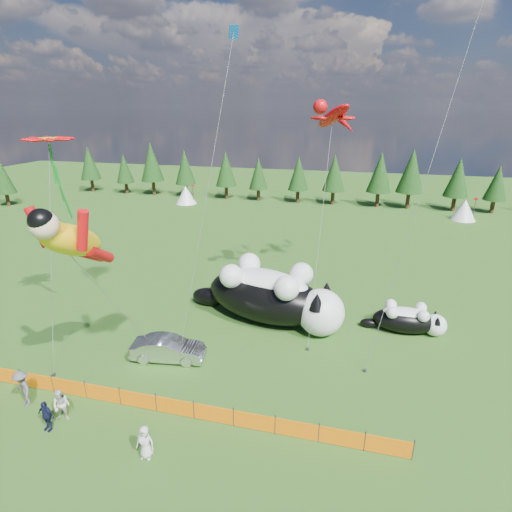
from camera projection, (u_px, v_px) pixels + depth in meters
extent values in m
plane|color=#123309|center=(198.00, 377.00, 22.40)|extent=(160.00, 160.00, 0.00)
cylinder|color=#262626|center=(21.00, 378.00, 21.53)|extent=(0.06, 0.06, 1.10)
cylinder|color=#262626|center=(53.00, 383.00, 21.07)|extent=(0.06, 0.06, 1.10)
cylinder|color=#262626|center=(86.00, 389.00, 20.62)|extent=(0.06, 0.06, 1.10)
cylinder|color=#262626|center=(120.00, 396.00, 20.16)|extent=(0.06, 0.06, 1.10)
cylinder|color=#262626|center=(156.00, 403.00, 19.71)|extent=(0.06, 0.06, 1.10)
cylinder|color=#262626|center=(194.00, 410.00, 19.25)|extent=(0.06, 0.06, 1.10)
cylinder|color=#262626|center=(234.00, 417.00, 18.80)|extent=(0.06, 0.06, 1.10)
cylinder|color=#262626|center=(275.00, 425.00, 18.34)|extent=(0.06, 0.06, 1.10)
cylinder|color=#262626|center=(319.00, 433.00, 17.88)|extent=(0.06, 0.06, 1.10)
cylinder|color=#262626|center=(365.00, 441.00, 17.43)|extent=(0.06, 0.06, 1.10)
cylinder|color=#262626|center=(413.00, 450.00, 16.97)|extent=(0.06, 0.06, 1.10)
cube|color=orange|center=(6.00, 375.00, 21.77)|extent=(2.00, 0.04, 0.90)
cube|color=orange|center=(37.00, 381.00, 21.32)|extent=(2.00, 0.04, 0.90)
cube|color=orange|center=(69.00, 387.00, 20.86)|extent=(2.00, 0.04, 0.90)
cube|color=orange|center=(103.00, 393.00, 20.41)|extent=(2.00, 0.04, 0.90)
cube|color=orange|center=(138.00, 400.00, 19.95)|extent=(2.00, 0.04, 0.90)
cube|color=orange|center=(175.00, 407.00, 19.50)|extent=(2.00, 0.04, 0.90)
cube|color=orange|center=(214.00, 414.00, 19.04)|extent=(2.00, 0.04, 0.90)
cube|color=orange|center=(254.00, 422.00, 18.59)|extent=(2.00, 0.04, 0.90)
cube|color=orange|center=(297.00, 429.00, 18.13)|extent=(2.00, 0.04, 0.90)
cube|color=orange|center=(341.00, 438.00, 17.67)|extent=(2.00, 0.04, 0.90)
cube|color=orange|center=(389.00, 446.00, 17.22)|extent=(2.00, 0.04, 0.90)
ellipsoid|color=black|center=(265.00, 297.00, 28.00)|extent=(9.54, 6.09, 3.52)
ellipsoid|color=white|center=(265.00, 285.00, 27.69)|extent=(7.17, 4.44, 2.15)
sphere|color=white|center=(321.00, 312.00, 26.27)|extent=(3.13, 3.13, 3.13)
sphere|color=#FB6181|center=(340.00, 317.00, 25.69)|extent=(0.44, 0.44, 0.44)
ellipsoid|color=black|center=(210.00, 297.00, 30.43)|extent=(2.99, 1.98, 1.37)
cone|color=black|center=(317.00, 301.00, 25.05)|extent=(1.10, 1.10, 1.10)
cone|color=black|center=(327.00, 290.00, 26.61)|extent=(1.10, 1.10, 1.10)
sphere|color=white|center=(301.00, 274.00, 27.53)|extent=(1.64, 1.64, 1.64)
sphere|color=white|center=(286.00, 288.00, 25.42)|extent=(1.64, 1.64, 1.64)
sphere|color=white|center=(249.00, 264.00, 29.33)|extent=(1.64, 1.64, 1.64)
sphere|color=white|center=(231.00, 276.00, 27.22)|extent=(1.64, 1.64, 1.64)
ellipsoid|color=black|center=(404.00, 320.00, 26.74)|extent=(4.15, 1.97, 1.65)
ellipsoid|color=white|center=(405.00, 315.00, 26.59)|extent=(3.14, 1.41, 1.01)
sphere|color=white|center=(435.00, 325.00, 26.35)|extent=(1.47, 1.47, 1.47)
sphere|color=#FB6181|center=(445.00, 326.00, 26.21)|extent=(0.21, 0.21, 0.21)
ellipsoid|color=black|center=(370.00, 323.00, 27.40)|extent=(1.29, 0.65, 0.64)
cone|color=black|center=(438.00, 321.00, 25.74)|extent=(0.51, 0.51, 0.51)
cone|color=black|center=(435.00, 314.00, 26.54)|extent=(0.51, 0.51, 0.51)
sphere|color=white|center=(421.00, 308.00, 26.79)|extent=(0.77, 0.77, 0.77)
sphere|color=white|center=(424.00, 316.00, 25.70)|extent=(0.77, 0.77, 0.77)
sphere|color=white|center=(391.00, 305.00, 27.21)|extent=(0.77, 0.77, 0.77)
sphere|color=white|center=(392.00, 313.00, 26.12)|extent=(0.77, 0.77, 0.77)
imported|color=silver|center=(168.00, 349.00, 23.79)|extent=(4.55, 2.16, 1.44)
imported|color=silver|center=(61.00, 405.00, 19.09)|extent=(0.91, 0.67, 1.69)
imported|color=#131736|center=(46.00, 416.00, 18.54)|extent=(0.98, 0.59, 1.58)
imported|color=#4F4F54|center=(23.00, 388.00, 20.03)|extent=(1.44, 1.20, 1.98)
imported|color=silver|center=(145.00, 442.00, 17.04)|extent=(0.84, 0.59, 1.62)
cylinder|color=#595959|center=(120.00, 302.00, 21.74)|extent=(0.03, 0.03, 9.32)
cube|color=#262626|center=(156.00, 349.00, 24.91)|extent=(0.15, 0.15, 0.16)
cylinder|color=#595959|center=(321.00, 226.00, 26.27)|extent=(0.03, 0.03, 15.85)
cube|color=#262626|center=(308.00, 349.00, 24.89)|extent=(0.15, 0.15, 0.16)
cylinder|color=#595959|center=(51.00, 255.00, 22.68)|extent=(0.03, 0.03, 13.37)
cube|color=#262626|center=(54.00, 375.00, 22.51)|extent=(0.15, 0.15, 0.16)
cube|color=#188423|center=(56.00, 184.00, 23.77)|extent=(0.21, 0.21, 4.53)
cylinder|color=#595959|center=(206.00, 199.00, 23.33)|extent=(0.03, 0.03, 19.18)
cube|color=#262626|center=(180.00, 358.00, 24.02)|extent=(0.15, 0.15, 0.16)
cylinder|color=#595959|center=(437.00, 145.00, 20.81)|extent=(0.03, 0.03, 25.75)
cube|color=#262626|center=(365.00, 370.00, 22.86)|extent=(0.15, 0.15, 0.16)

